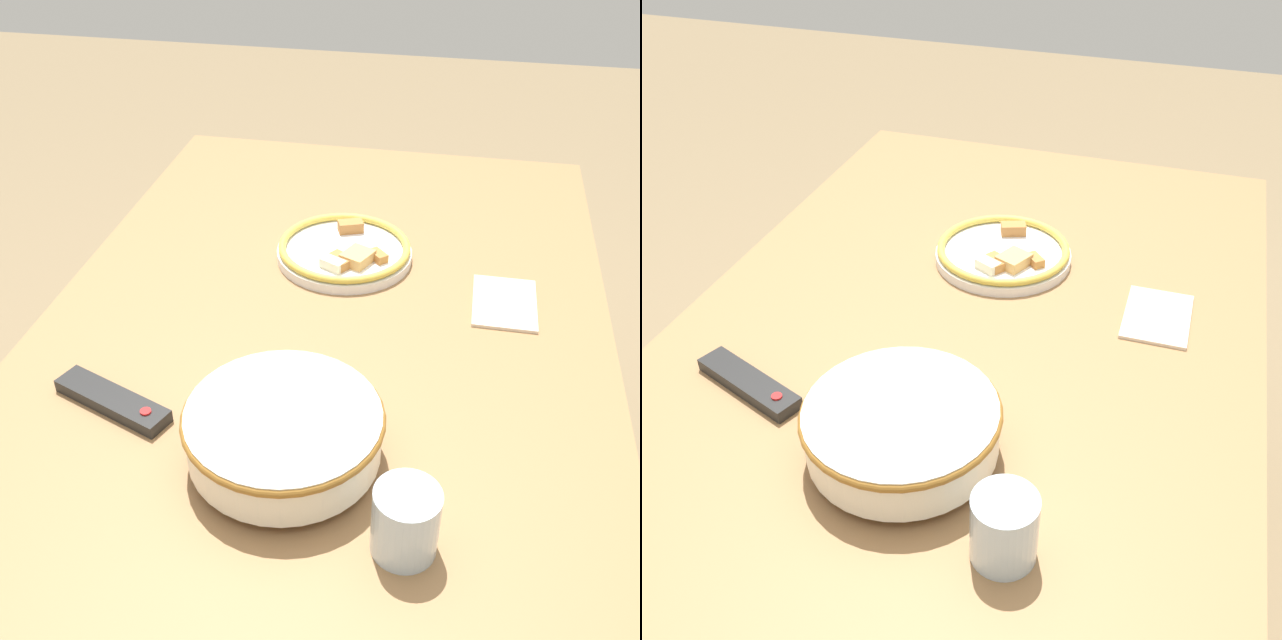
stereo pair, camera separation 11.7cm
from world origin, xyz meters
The scene contains 7 objects.
ground_plane centered at (0.00, 0.00, 0.00)m, with size 8.00×8.00×0.00m, color #7F6B4C.
dining_table centered at (0.00, 0.00, 0.66)m, with size 1.52×0.94×0.73m.
noodle_bowl centered at (-0.27, -0.01, 0.78)m, with size 0.26×0.26×0.08m.
food_plate centered at (0.24, 0.00, 0.75)m, with size 0.25×0.25×0.04m.
tv_remote centered at (-0.22, 0.26, 0.74)m, with size 0.11×0.19×0.02m.
drinking_glass centered at (-0.38, -0.18, 0.78)m, with size 0.08×0.08×0.09m.
folded_napkin centered at (0.15, -0.29, 0.73)m, with size 0.15×0.11×0.01m.
Camera 1 is at (-0.94, -0.19, 1.46)m, focal length 42.00 mm.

